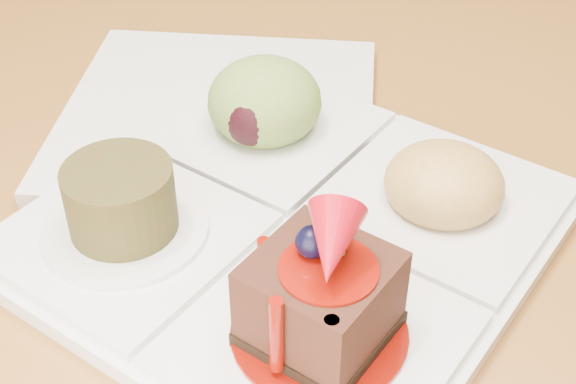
% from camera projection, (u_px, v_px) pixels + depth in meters
% --- Properties ---
extents(dining_table, '(1.00, 1.80, 0.75)m').
position_uv_depth(dining_table, '(328.00, 87.00, 0.77)').
color(dining_table, brown).
rests_on(dining_table, ground).
extents(sampler_plate, '(0.35, 0.35, 0.11)m').
position_uv_depth(sampler_plate, '(290.00, 203.00, 0.49)').
color(sampler_plate, silver).
rests_on(sampler_plate, dining_table).
extents(second_plate, '(0.28, 0.28, 0.01)m').
position_uv_depth(second_plate, '(219.00, 115.00, 0.60)').
color(second_plate, silver).
rests_on(second_plate, dining_table).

